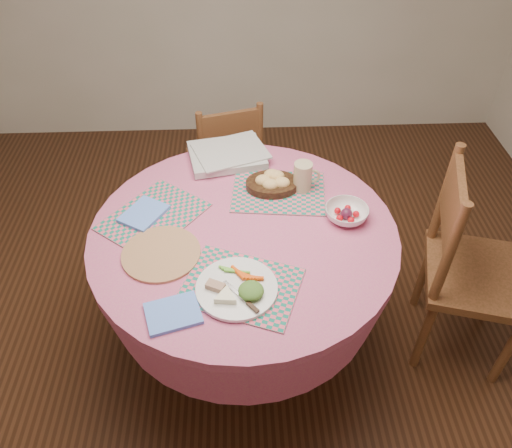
# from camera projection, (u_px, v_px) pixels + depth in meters

# --- Properties ---
(ground) EXTENTS (4.00, 4.00, 0.00)m
(ground) POSITION_uv_depth(u_px,v_px,m) (246.00, 339.00, 2.50)
(ground) COLOR #331C0F
(ground) RESTS_ON ground
(dining_table) EXTENTS (1.24, 1.24, 0.75)m
(dining_table) POSITION_uv_depth(u_px,v_px,m) (244.00, 263.00, 2.13)
(dining_table) COLOR #C95D7E
(dining_table) RESTS_ON ground
(chair_right) EXTENTS (0.55, 0.57, 1.00)m
(chair_right) POSITION_uv_depth(u_px,v_px,m) (467.00, 266.00, 2.16)
(chair_right) COLOR brown
(chair_right) RESTS_ON ground
(chair_back) EXTENTS (0.48, 0.46, 0.85)m
(chair_back) POSITION_uv_depth(u_px,v_px,m) (227.00, 161.00, 2.88)
(chair_back) COLOR brown
(chair_back) RESTS_ON ground
(placemat_front) EXTENTS (0.48, 0.42, 0.01)m
(placemat_front) POSITION_uv_depth(u_px,v_px,m) (241.00, 286.00, 1.78)
(placemat_front) COLOR #147460
(placemat_front) RESTS_ON dining_table
(placemat_left) EXTENTS (0.48, 0.50, 0.01)m
(placemat_left) POSITION_uv_depth(u_px,v_px,m) (154.00, 217.00, 2.05)
(placemat_left) COLOR #147460
(placemat_left) RESTS_ON dining_table
(placemat_back) EXTENTS (0.43, 0.34, 0.01)m
(placemat_back) POSITION_uv_depth(u_px,v_px,m) (279.00, 192.00, 2.17)
(placemat_back) COLOR #147460
(placemat_back) RESTS_ON dining_table
(wicker_trivet) EXTENTS (0.30, 0.30, 0.01)m
(wicker_trivet) POSITION_uv_depth(u_px,v_px,m) (161.00, 254.00, 1.89)
(wicker_trivet) COLOR #986C41
(wicker_trivet) RESTS_ON dining_table
(napkin_near) EXTENTS (0.21, 0.19, 0.01)m
(napkin_near) POSITION_uv_depth(u_px,v_px,m) (173.00, 313.00, 1.68)
(napkin_near) COLOR #5F8EF6
(napkin_near) RESTS_ON dining_table
(napkin_far) EXTENTS (0.21, 0.23, 0.01)m
(napkin_far) POSITION_uv_depth(u_px,v_px,m) (144.00, 214.00, 2.05)
(napkin_far) COLOR #5F8EF6
(napkin_far) RESTS_ON placemat_left
(dinner_plate) EXTENTS (0.29, 0.29, 0.05)m
(dinner_plate) POSITION_uv_depth(u_px,v_px,m) (239.00, 288.00, 1.75)
(dinner_plate) COLOR white
(dinner_plate) RESTS_ON placemat_front
(bread_bowl) EXTENTS (0.23, 0.23, 0.08)m
(bread_bowl) POSITION_uv_depth(u_px,v_px,m) (272.00, 182.00, 2.17)
(bread_bowl) COLOR black
(bread_bowl) RESTS_ON placemat_back
(latte_mug) EXTENTS (0.12, 0.08, 0.13)m
(latte_mug) POSITION_uv_depth(u_px,v_px,m) (303.00, 176.00, 2.14)
(latte_mug) COLOR tan
(latte_mug) RESTS_ON placemat_back
(fruit_bowl) EXTENTS (0.22, 0.22, 0.05)m
(fruit_bowl) POSITION_uv_depth(u_px,v_px,m) (346.00, 213.00, 2.03)
(fruit_bowl) COLOR white
(fruit_bowl) RESTS_ON dining_table
(newspaper_stack) EXTENTS (0.41, 0.34, 0.04)m
(newspaper_stack) POSITION_uv_depth(u_px,v_px,m) (227.00, 154.00, 2.34)
(newspaper_stack) COLOR silver
(newspaper_stack) RESTS_ON dining_table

